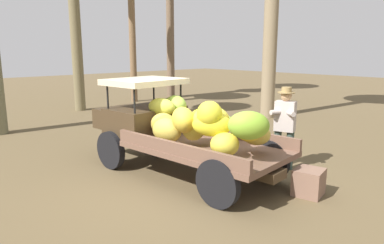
{
  "coord_description": "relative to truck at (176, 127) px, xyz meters",
  "views": [
    {
      "loc": [
        -4.58,
        4.31,
        2.42
      ],
      "look_at": [
        0.26,
        -0.15,
        1.08
      ],
      "focal_mm": 32.9,
      "sensor_mm": 36.0,
      "label": 1
    }
  ],
  "objects": [
    {
      "name": "truck",
      "position": [
        0.0,
        0.0,
        0.0
      ],
      "size": [
        4.62,
        2.09,
        1.83
      ],
      "rotation": [
        0.0,
        0.0,
        0.1
      ],
      "color": "#40301D",
      "rests_on": "ground"
    },
    {
      "name": "ground_plane",
      "position": [
        -0.64,
        0.06,
        -0.94
      ],
      "size": [
        60.0,
        60.0,
        0.0
      ],
      "primitive_type": "plane",
      "color": "brown"
    },
    {
      "name": "farmer",
      "position": [
        -1.32,
        -1.79,
        0.03
      ],
      "size": [
        0.55,
        0.51,
        1.7
      ],
      "rotation": [
        0.0,
        0.0,
        1.89
      ],
      "color": "#384A40",
      "rests_on": "ground"
    },
    {
      "name": "wooden_crate",
      "position": [
        -2.4,
        -0.91,
        -0.71
      ],
      "size": [
        0.55,
        0.56,
        0.45
      ],
      "primitive_type": "cube",
      "rotation": [
        0.0,
        0.0,
        0.22
      ],
      "color": "#815E4C",
      "rests_on": "ground"
    }
  ]
}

